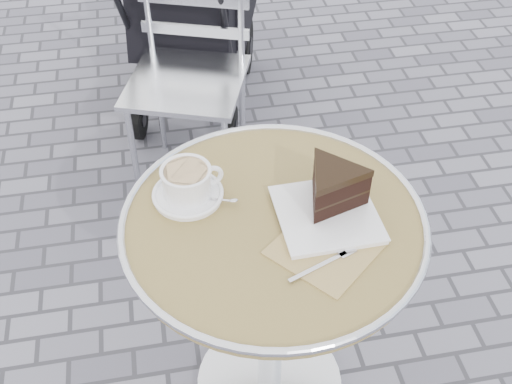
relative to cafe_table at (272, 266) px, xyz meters
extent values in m
cylinder|color=silver|center=(0.00, 0.00, -0.55)|extent=(0.44, 0.44, 0.03)
cylinder|color=silver|center=(0.00, 0.00, -0.20)|extent=(0.07, 0.07, 0.67)
cylinder|color=tan|center=(0.00, 0.00, 0.15)|extent=(0.70, 0.70, 0.03)
torus|color=silver|center=(0.00, 0.00, 0.16)|extent=(0.72, 0.72, 0.02)
cylinder|color=white|center=(-0.19, 0.11, 0.17)|extent=(0.17, 0.17, 0.01)
cylinder|color=white|center=(-0.19, 0.11, 0.21)|extent=(0.13, 0.13, 0.07)
torus|color=white|center=(-0.12, 0.13, 0.21)|extent=(0.06, 0.02, 0.06)
cylinder|color=tan|center=(-0.19, 0.11, 0.24)|extent=(0.10, 0.10, 0.01)
cube|color=tan|center=(0.09, -0.11, 0.17)|extent=(0.28, 0.28, 0.00)
cube|color=white|center=(0.12, -0.01, 0.17)|extent=(0.23, 0.23, 0.01)
cylinder|color=silver|center=(-0.34, 0.89, -0.34)|extent=(0.02, 0.02, 0.46)
cylinder|color=silver|center=(-0.01, 0.77, -0.34)|extent=(0.02, 0.02, 0.46)
cylinder|color=silver|center=(-0.22, 1.22, -0.34)|extent=(0.02, 0.02, 0.46)
cylinder|color=silver|center=(0.11, 1.10, -0.34)|extent=(0.02, 0.02, 0.46)
cube|color=silver|center=(-0.12, 0.99, -0.09)|extent=(0.53, 0.53, 0.02)
cube|color=black|center=(-0.04, 1.54, -0.10)|extent=(0.58, 0.74, 0.39)
cylinder|color=black|center=(-0.32, 1.32, -0.48)|extent=(0.08, 0.18, 0.18)
cylinder|color=black|center=(0.07, 1.20, -0.48)|extent=(0.08, 0.18, 0.18)
cylinder|color=black|center=(-0.15, 1.88, -0.43)|extent=(0.11, 0.27, 0.27)
cylinder|color=black|center=(0.24, 1.76, -0.43)|extent=(0.11, 0.27, 0.27)
camera|label=1|loc=(-0.23, -1.00, 1.23)|focal=45.00mm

